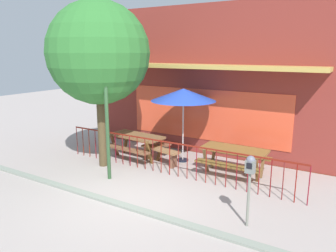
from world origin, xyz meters
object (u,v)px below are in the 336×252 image
picnic_table_right (234,154)px  parking_meter_near (250,172)px  street_lamp (106,85)px  picnic_table_left (137,140)px  patio_bench (160,152)px  patio_umbrella (183,95)px  street_tree (99,53)px

picnic_table_right → parking_meter_near: bearing=-64.4°
parking_meter_near → street_lamp: size_ratio=0.38×
picnic_table_left → patio_bench: size_ratio=1.32×
patio_umbrella → patio_bench: patio_umbrella is taller
picnic_table_right → parking_meter_near: size_ratio=1.23×
street_lamp → parking_meter_near: bearing=-6.6°
patio_bench → patio_umbrella: bearing=48.7°
picnic_table_left → street_tree: street_tree is taller
patio_bench → parking_meter_near: size_ratio=0.97×
picnic_table_left → street_tree: size_ratio=0.39×
picnic_table_left → patio_bench: bearing=-3.1°
patio_umbrella → parking_meter_near: (3.02, -2.83, -0.97)m
picnic_table_right → street_tree: size_ratio=0.37×
patio_umbrella → street_lamp: street_lamp is taller
picnic_table_left → picnic_table_right: bearing=3.9°
patio_umbrella → patio_bench: 1.91m
patio_umbrella → street_tree: size_ratio=0.48×
street_tree → street_lamp: 1.39m
patio_bench → street_tree: bearing=-142.1°
picnic_table_left → parking_meter_near: bearing=-27.5°
picnic_table_right → parking_meter_near: parking_meter_near is taller
picnic_table_right → picnic_table_left: bearing=-176.1°
patio_umbrella → street_lamp: size_ratio=0.59×
street_tree → patio_bench: bearing=37.9°
patio_umbrella → patio_bench: bearing=-131.3°
patio_umbrella → street_lamp: 2.60m
street_tree → street_lamp: bearing=-39.8°
patio_umbrella → street_tree: (-1.87, -1.63, 1.25)m
parking_meter_near → patio_umbrella: bearing=136.9°
patio_umbrella → parking_meter_near: bearing=-43.1°
picnic_table_left → street_lamp: bearing=-77.0°
patio_umbrella → street_tree: bearing=-138.9°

